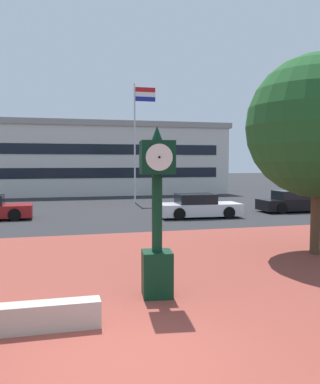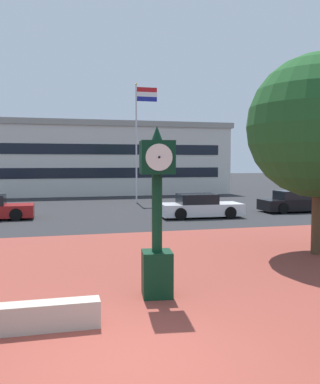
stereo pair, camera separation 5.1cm
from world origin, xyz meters
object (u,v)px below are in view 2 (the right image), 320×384
street_clock (157,216)px  flagpole_primary (139,132)px  car_street_near (200,207)px  car_street_distant (297,202)px  civic_building (87,159)px

street_clock → flagpole_primary: size_ratio=0.43×
street_clock → car_street_near: 13.69m
street_clock → car_street_distant: bearing=55.3°
flagpole_primary → civic_building: bearing=101.3°
street_clock → car_street_near: street_clock is taller
car_street_distant → street_clock: bearing=-40.8°
car_street_distant → flagpole_primary: size_ratio=0.52×
street_clock → car_street_distant: street_clock is taller
street_clock → car_street_near: bearing=73.4°
car_street_near → flagpole_primary: size_ratio=0.51×
car_street_near → civic_building: 23.02m
flagpole_primary → civic_building: (-2.69, 13.48, -1.85)m
street_clock → flagpole_primary: bearing=86.7°
street_clock → civic_building: 34.98m
civic_building → car_street_near: bearing=-79.4°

